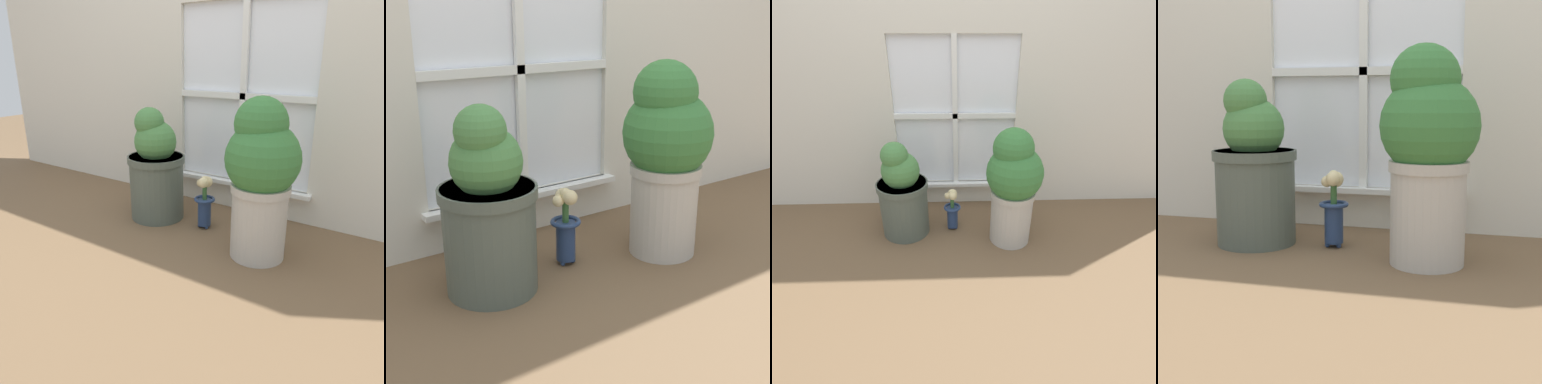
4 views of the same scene
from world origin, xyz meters
TOP-DOWN VIEW (x-y plane):
  - ground_plane at (0.00, 0.00)m, footprint 10.00×10.00m
  - potted_plant_left at (-0.35, 0.27)m, footprint 0.33×0.33m
  - potted_plant_right at (0.35, 0.16)m, footprint 0.35×0.35m
  - flower_vase at (-0.03, 0.29)m, footprint 0.12×0.12m

SIDE VIEW (x-z plane):
  - ground_plane at x=0.00m, z-range 0.00..0.00m
  - flower_vase at x=-0.03m, z-range 0.01..0.32m
  - potted_plant_left at x=-0.35m, z-range -0.03..0.63m
  - potted_plant_right at x=0.35m, z-range 0.04..0.80m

